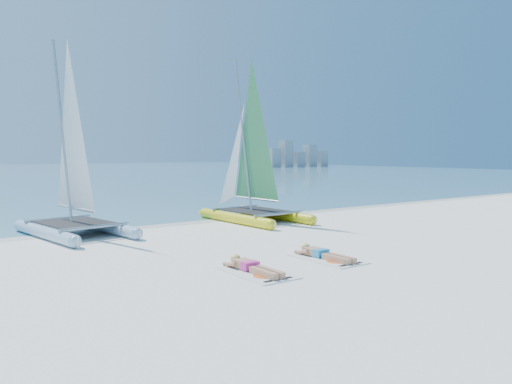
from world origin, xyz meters
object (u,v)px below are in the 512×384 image
at_px(towel_b, 328,259).
at_px(sunbather_b, 322,253).
at_px(towel_a, 256,273).
at_px(catamaran_yellow, 247,167).
at_px(catamaran_blue, 72,174).
at_px(sunbather_a, 251,266).

xyz_separation_m(towel_b, sunbather_b, (0.00, 0.19, 0.11)).
relative_size(towel_a, towel_b, 1.00).
relative_size(catamaran_yellow, towel_a, 3.47).
relative_size(catamaran_blue, sunbather_b, 3.70).
height_order(catamaran_yellow, towel_a, catamaran_yellow).
bearing_deg(sunbather_b, sunbather_a, -176.82).
bearing_deg(sunbather_b, towel_a, -171.87).
xyz_separation_m(sunbather_a, towel_b, (2.20, -0.07, -0.11)).
height_order(sunbather_a, sunbather_b, same).
height_order(sunbather_a, towel_b, sunbather_a).
distance_m(catamaran_yellow, towel_b, 7.75).
relative_size(catamaran_yellow, towel_b, 3.47).
height_order(catamaran_yellow, sunbather_b, catamaran_yellow).
bearing_deg(catamaran_blue, towel_b, -70.09).
relative_size(catamaran_yellow, sunbather_a, 3.72).
bearing_deg(sunbather_a, sunbather_b, 3.18).
distance_m(catamaran_yellow, towel_a, 8.82).
bearing_deg(sunbather_b, towel_b, -90.00).
height_order(towel_b, sunbather_b, sunbather_b).
bearing_deg(catamaran_yellow, sunbather_b, -112.42).
distance_m(catamaran_yellow, sunbather_a, 8.64).
bearing_deg(catamaran_blue, sunbather_a, -84.97).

